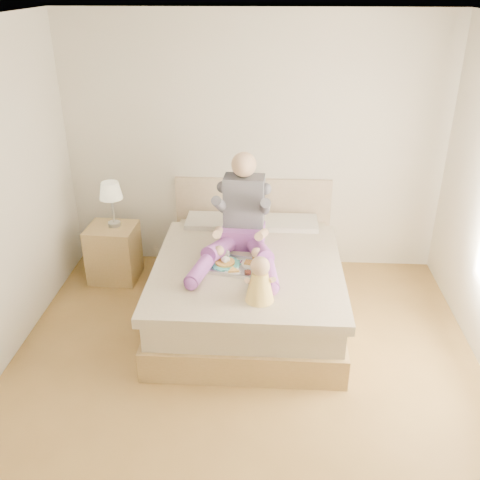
# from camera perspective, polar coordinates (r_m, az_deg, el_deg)

# --- Properties ---
(room) EXTENTS (4.02, 4.22, 2.71)m
(room) POSITION_cam_1_polar(r_m,az_deg,el_deg) (3.67, 1.56, 3.00)
(room) COLOR brown
(room) RESTS_ON ground
(bed) EXTENTS (1.70, 2.18, 1.00)m
(bed) POSITION_cam_1_polar(r_m,az_deg,el_deg) (5.17, 0.92, -4.37)
(bed) COLOR olive
(bed) RESTS_ON ground
(nightstand) EXTENTS (0.52, 0.47, 0.61)m
(nightstand) POSITION_cam_1_polar(r_m,az_deg,el_deg) (5.87, -13.31, -1.32)
(nightstand) COLOR olive
(nightstand) RESTS_ON ground
(lamp) EXTENTS (0.24, 0.24, 0.48)m
(lamp) POSITION_cam_1_polar(r_m,az_deg,el_deg) (5.62, -13.62, 4.88)
(lamp) COLOR silver
(lamp) RESTS_ON nightstand
(adult) EXTENTS (0.80, 1.15, 0.95)m
(adult) POSITION_cam_1_polar(r_m,az_deg,el_deg) (4.97, 0.18, 1.68)
(adult) COLOR #7B3B94
(adult) RESTS_ON bed
(tray) EXTENTS (0.52, 0.44, 0.13)m
(tray) POSITION_cam_1_polar(r_m,az_deg,el_deg) (4.80, -0.55, -2.60)
(tray) COLOR silver
(tray) RESTS_ON bed
(baby) EXTENTS (0.26, 0.35, 0.39)m
(baby) POSITION_cam_1_polar(r_m,az_deg,el_deg) (4.27, 2.12, -4.54)
(baby) COLOR #F9CB4E
(baby) RESTS_ON bed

